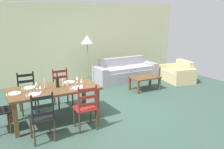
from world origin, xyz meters
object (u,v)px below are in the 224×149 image
Objects in this scene: dining_chair_far_left at (28,93)px; coffee_cup_primary at (68,83)px; wine_glass_far_left at (36,84)px; dining_chair_far_right at (62,88)px; wine_bottle at (57,82)px; armchair_upholstered at (179,74)px; dining_table at (54,92)px; wine_glass_near_left at (40,87)px; dining_chair_near_left at (42,117)px; coffee_table at (145,79)px; standing_lamp at (87,42)px; wine_glass_near_right at (82,81)px; wine_glass_far_right at (77,78)px; dining_chair_near_right at (86,107)px; couch at (125,72)px.

dining_chair_far_left reaches higher than coffee_cup_primary.
wine_glass_far_left is at bearing 173.45° from coffee_cup_primary.
wine_bottle is (-0.33, -0.77, 0.39)m from dining_chair_far_right.
coffee_cup_primary reaches higher than armchair_upholstered.
wine_glass_near_left is at bearing -153.58° from dining_table.
dining_chair_far_left is at bearing 135.37° from coffee_cup_primary.
dining_chair_near_left reaches higher than wine_glass_near_left.
coffee_table is (3.40, 0.70, -0.51)m from wine_glass_far_left.
dining_chair_near_left is at bearing -155.62° from coffee_table.
wine_glass_near_left is at bearing -131.27° from standing_lamp.
coffee_table is 0.70× the size of armchair_upholstered.
wine_glass_near_right is 0.26m from wine_glass_far_right.
dining_chair_near_left is 0.98m from wine_glass_far_left.
wine_glass_far_left is 0.12× the size of armchair_upholstered.
dining_table is at bearing 60.19° from dining_chair_near_left.
dining_chair_far_left is (-0.84, 1.53, 0.00)m from dining_chair_near_right.
couch is (2.70, 1.25, -0.19)m from dining_chair_far_right.
wine_glass_near_left reaches higher than couch.
wine_bottle is 0.35× the size of coffee_table.
standing_lamp is at bearing 48.73° from wine_glass_near_left.
wine_glass_far_left is at bearing -168.44° from coffee_table.
dining_chair_near_right is at bearing -61.09° from dining_chair_far_left.
dining_table is at bearing -62.36° from dining_chair_far_left.
dining_chair_near_left is at bearing -177.55° from dining_chair_near_right.
dining_chair_near_left is 1.00× the size of dining_chair_far_right.
dining_table is 0.87m from dining_chair_near_right.
armchair_upholstered is (4.14, 1.18, -0.61)m from wine_glass_near_right.
dining_chair_near_right is at bearing -134.22° from couch.
wine_glass_near_right is 3.37m from couch.
dining_chair_near_right reaches higher than couch.
dining_table is 3.19m from coffee_table.
dining_chair_near_right is 1.07× the size of coffee_table.
dining_chair_far_left is at bearing -146.85° from standing_lamp.
wine_bottle is at bearing -167.33° from armchair_upholstered.
standing_lamp is at bearing 52.74° from wine_bottle.
wine_bottle is at bearing 113.95° from dining_chair_near_right.
couch is (3.13, 2.03, -0.37)m from dining_table.
coffee_cup_primary is 0.04× the size of couch.
coffee_cup_primary is (0.75, -0.74, 0.32)m from dining_chair_far_left.
dining_chair_far_right is 2.18m from standing_lamp.
dining_chair_far_right is (0.84, -0.01, 0.00)m from dining_chair_far_left.
dining_chair_far_right is 0.77m from wine_glass_far_right.
dining_chair_near_left is (-0.44, -0.77, -0.19)m from dining_table.
dining_chair_near_right is 5.96× the size of wine_glass_near_right.
wine_bottle is 0.43m from wine_glass_near_left.
dining_chair_far_right is 2.65m from coffee_table.
wine_bottle is 1.96× the size of wine_glass_far_right.
couch is at bearing 33.06° from dining_table.
wine_glass_near_right is at bearing 74.53° from dining_chair_near_right.
coffee_table is (2.47, 0.68, -0.51)m from wine_glass_far_right.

